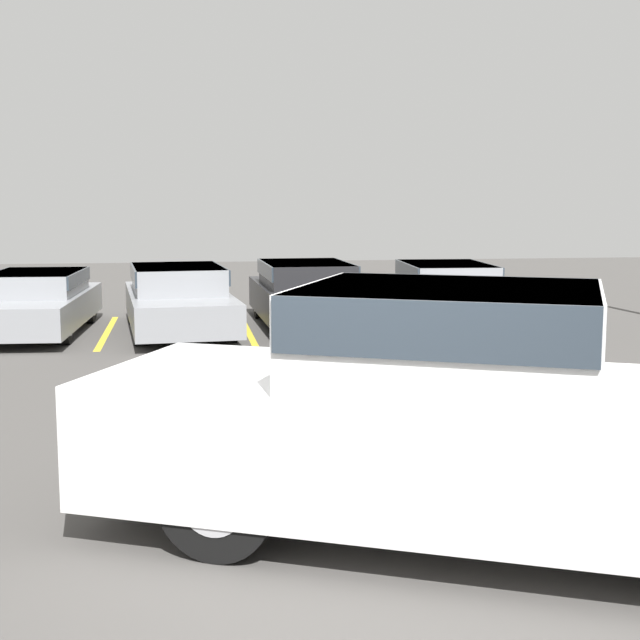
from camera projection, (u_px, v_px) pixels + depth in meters
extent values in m
plane|color=#4C4947|center=(356.00, 585.00, 5.86)|extent=(60.00, 60.00, 0.00)
cube|color=yellow|center=(107.00, 332.00, 16.84)|extent=(0.12, 4.34, 0.01)
cube|color=yellow|center=(247.00, 329.00, 17.24)|extent=(0.12, 4.34, 0.01)
cube|color=yellow|center=(380.00, 326.00, 17.64)|extent=(0.12, 4.34, 0.01)
cube|color=yellow|center=(508.00, 323.00, 18.04)|extent=(0.12, 4.34, 0.01)
cube|color=white|center=(487.00, 445.00, 6.53)|extent=(6.20, 4.34, 0.93)
cube|color=white|center=(449.00, 334.00, 6.51)|extent=(2.71, 2.59, 0.70)
cube|color=#2D3842|center=(450.00, 312.00, 6.48)|extent=(2.70, 2.62, 0.38)
cylinder|color=black|center=(294.00, 436.00, 7.87)|extent=(0.92, 0.64, 0.87)
cylinder|color=#ADADB2|center=(294.00, 436.00, 7.87)|extent=(0.57, 0.49, 0.48)
cylinder|color=black|center=(220.00, 497.00, 6.27)|extent=(0.92, 0.64, 0.87)
cylinder|color=#ADADB2|center=(220.00, 497.00, 6.27)|extent=(0.57, 0.49, 0.48)
cube|color=gray|center=(37.00, 309.00, 16.64)|extent=(2.00, 4.71, 0.56)
cube|color=gray|center=(37.00, 283.00, 16.67)|extent=(1.66, 2.49, 0.42)
cube|color=#2D3842|center=(36.00, 278.00, 16.66)|extent=(1.73, 2.44, 0.25)
cylinder|color=black|center=(64.00, 326.00, 15.41)|extent=(0.26, 0.67, 0.65)
cylinder|color=#ADADB2|center=(64.00, 326.00, 15.41)|extent=(0.26, 0.37, 0.36)
cylinder|color=black|center=(89.00, 307.00, 18.05)|extent=(0.26, 0.67, 0.65)
cylinder|color=#ADADB2|center=(89.00, 307.00, 18.05)|extent=(0.26, 0.37, 0.36)
cylinder|color=black|center=(14.00, 308.00, 17.91)|extent=(0.26, 0.67, 0.65)
cylinder|color=#ADADB2|center=(14.00, 308.00, 17.91)|extent=(0.26, 0.37, 0.36)
cube|color=gray|center=(179.00, 307.00, 16.82)|extent=(2.24, 4.91, 0.58)
cube|color=gray|center=(178.00, 279.00, 16.84)|extent=(1.82, 2.61, 0.48)
cube|color=#2D3842|center=(178.00, 274.00, 16.83)|extent=(1.89, 2.57, 0.29)
cylinder|color=black|center=(230.00, 324.00, 15.70)|extent=(0.28, 0.66, 0.65)
cylinder|color=#ADADB2|center=(230.00, 324.00, 15.70)|extent=(0.27, 0.38, 0.36)
cylinder|color=black|center=(140.00, 327.00, 15.33)|extent=(0.28, 0.66, 0.65)
cylinder|color=#ADADB2|center=(140.00, 327.00, 15.33)|extent=(0.27, 0.38, 0.36)
cylinder|color=black|center=(211.00, 305.00, 18.36)|extent=(0.28, 0.66, 0.65)
cylinder|color=#ADADB2|center=(211.00, 305.00, 18.36)|extent=(0.27, 0.38, 0.36)
cylinder|color=black|center=(134.00, 308.00, 17.98)|extent=(0.28, 0.66, 0.65)
cylinder|color=#ADADB2|center=(134.00, 308.00, 17.98)|extent=(0.27, 0.38, 0.36)
cube|color=#232326|center=(307.00, 302.00, 17.55)|extent=(1.92, 4.80, 0.63)
cube|color=#232326|center=(306.00, 274.00, 17.57)|extent=(1.65, 2.51, 0.46)
cube|color=#2D3842|center=(306.00, 269.00, 17.56)|extent=(1.72, 2.46, 0.28)
cylinder|color=black|center=(361.00, 319.00, 16.37)|extent=(0.24, 0.64, 0.64)
cylinder|color=#ADADB2|center=(361.00, 319.00, 16.37)|extent=(0.24, 0.36, 0.35)
cylinder|color=black|center=(277.00, 321.00, 16.10)|extent=(0.24, 0.64, 0.64)
cylinder|color=#ADADB2|center=(277.00, 321.00, 16.10)|extent=(0.24, 0.36, 0.35)
cylinder|color=black|center=(332.00, 302.00, 19.06)|extent=(0.24, 0.64, 0.64)
cylinder|color=#ADADB2|center=(332.00, 302.00, 19.06)|extent=(0.24, 0.36, 0.35)
cylinder|color=black|center=(260.00, 303.00, 18.79)|extent=(0.24, 0.64, 0.64)
cylinder|color=#ADADB2|center=(260.00, 303.00, 18.79)|extent=(0.24, 0.36, 0.35)
cube|color=gray|center=(447.00, 303.00, 17.57)|extent=(2.07, 4.82, 0.60)
cube|color=gray|center=(446.00, 275.00, 17.59)|extent=(1.71, 2.55, 0.48)
cube|color=#2D3842|center=(446.00, 271.00, 17.57)|extent=(1.78, 2.51, 0.29)
cylinder|color=black|center=(505.00, 320.00, 16.31)|extent=(0.24, 0.62, 0.61)
cylinder|color=#ADADB2|center=(505.00, 320.00, 16.31)|extent=(0.23, 0.35, 0.33)
cylinder|color=black|center=(422.00, 321.00, 16.17)|extent=(0.24, 0.62, 0.61)
cylinder|color=#ADADB2|center=(422.00, 321.00, 16.17)|extent=(0.23, 0.35, 0.33)
cylinder|color=black|center=(467.00, 303.00, 19.01)|extent=(0.24, 0.62, 0.61)
cylinder|color=#ADADB2|center=(467.00, 303.00, 19.01)|extent=(0.23, 0.35, 0.33)
cylinder|color=black|center=(396.00, 303.00, 18.87)|extent=(0.24, 0.62, 0.61)
cylinder|color=#ADADB2|center=(396.00, 303.00, 18.87)|extent=(0.23, 0.35, 0.33)
cube|color=#B7B2A8|center=(337.00, 306.00, 20.29)|extent=(1.76, 0.20, 0.14)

